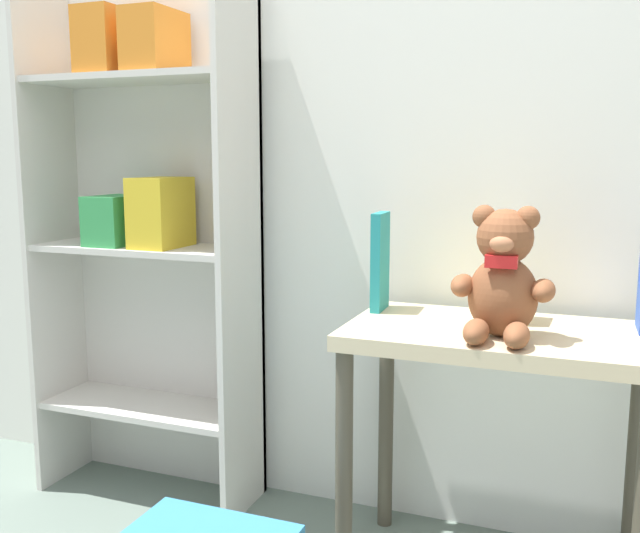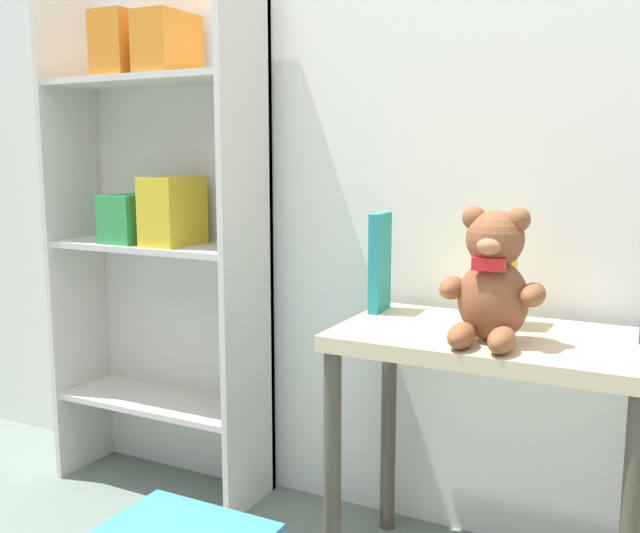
# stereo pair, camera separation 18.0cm
# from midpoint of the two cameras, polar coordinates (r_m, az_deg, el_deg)

# --- Properties ---
(wall_back) EXTENTS (4.80, 0.06, 2.50)m
(wall_back) POSITION_cam_midpoint_polar(r_m,az_deg,el_deg) (1.93, 6.89, 15.98)
(wall_back) COLOR silver
(wall_back) RESTS_ON ground_plane
(bookshelf_side) EXTENTS (0.65, 0.25, 1.49)m
(bookshelf_side) POSITION_cam_midpoint_polar(r_m,az_deg,el_deg) (2.16, -15.90, 3.89)
(bookshelf_side) COLOR beige
(bookshelf_side) RESTS_ON ground_plane
(display_table) EXTENTS (0.68, 0.40, 0.62)m
(display_table) POSITION_cam_midpoint_polar(r_m,az_deg,el_deg) (1.67, 11.01, -8.40)
(display_table) COLOR beige
(display_table) RESTS_ON ground_plane
(teddy_bear) EXTENTS (0.22, 0.20, 0.28)m
(teddy_bear) POSITION_cam_midpoint_polar(r_m,az_deg,el_deg) (1.54, 11.22, -0.96)
(teddy_bear) COLOR brown
(teddy_bear) RESTS_ON display_table
(book_standing_teal) EXTENTS (0.03, 0.10, 0.25)m
(book_standing_teal) POSITION_cam_midpoint_polar(r_m,az_deg,el_deg) (1.79, 1.97, 0.38)
(book_standing_teal) COLOR teal
(book_standing_teal) RESTS_ON display_table
(book_standing_yellow) EXTENTS (0.04, 0.10, 0.24)m
(book_standing_yellow) POSITION_cam_midpoint_polar(r_m,az_deg,el_deg) (1.70, 11.74, -0.38)
(book_standing_yellow) COLOR gold
(book_standing_yellow) RESTS_ON display_table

